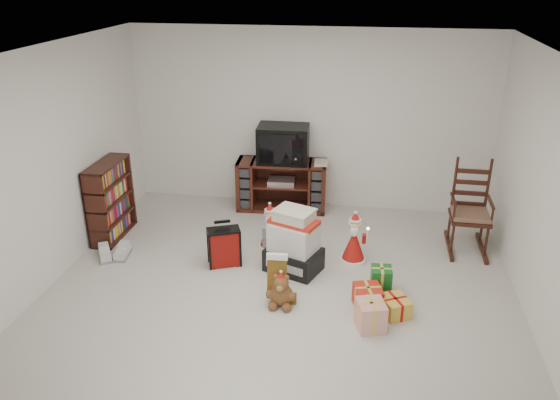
{
  "coord_description": "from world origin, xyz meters",
  "views": [
    {
      "loc": [
        0.84,
        -4.82,
        3.24
      ],
      "look_at": [
        -0.08,
        0.6,
        0.85
      ],
      "focal_mm": 35.0,
      "sensor_mm": 36.0,
      "label": 1
    }
  ],
  "objects_px": {
    "santa_figurine": "(354,243)",
    "crt_television": "(283,144)",
    "rocking_chair": "(469,218)",
    "tv_stand": "(282,185)",
    "gift_pile": "(294,245)",
    "bookshelf": "(111,202)",
    "red_suitcase": "(224,247)",
    "sneaker_pair": "(114,253)",
    "teddy_bear": "(281,292)",
    "gift_cluster": "(376,298)",
    "mrs_claus_figurine": "(270,231)"
  },
  "relations": [
    {
      "from": "gift_pile",
      "to": "crt_television",
      "type": "height_order",
      "value": "crt_television"
    },
    {
      "from": "gift_pile",
      "to": "santa_figurine",
      "type": "distance_m",
      "value": 0.74
    },
    {
      "from": "rocking_chair",
      "to": "mrs_claus_figurine",
      "type": "height_order",
      "value": "rocking_chair"
    },
    {
      "from": "santa_figurine",
      "to": "sneaker_pair",
      "type": "xyz_separation_m",
      "value": [
        -2.83,
        -0.41,
        -0.19
      ]
    },
    {
      "from": "gift_pile",
      "to": "gift_cluster",
      "type": "relative_size",
      "value": 0.88
    },
    {
      "from": "tv_stand",
      "to": "rocking_chair",
      "type": "bearing_deg",
      "value": -21.2
    },
    {
      "from": "santa_figurine",
      "to": "mrs_claus_figurine",
      "type": "height_order",
      "value": "santa_figurine"
    },
    {
      "from": "tv_stand",
      "to": "bookshelf",
      "type": "relative_size",
      "value": 1.29
    },
    {
      "from": "tv_stand",
      "to": "santa_figurine",
      "type": "height_order",
      "value": "tv_stand"
    },
    {
      "from": "gift_cluster",
      "to": "mrs_claus_figurine",
      "type": "bearing_deg",
      "value": 139.52
    },
    {
      "from": "sneaker_pair",
      "to": "teddy_bear",
      "type": "bearing_deg",
      "value": -38.47
    },
    {
      "from": "sneaker_pair",
      "to": "gift_cluster",
      "type": "distance_m",
      "value": 3.14
    },
    {
      "from": "gift_cluster",
      "to": "crt_television",
      "type": "bearing_deg",
      "value": 120.06
    },
    {
      "from": "tv_stand",
      "to": "red_suitcase",
      "type": "bearing_deg",
      "value": -106.85
    },
    {
      "from": "gift_pile",
      "to": "crt_television",
      "type": "relative_size",
      "value": 1.03
    },
    {
      "from": "crt_television",
      "to": "mrs_claus_figurine",
      "type": "bearing_deg",
      "value": -91.43
    },
    {
      "from": "gift_pile",
      "to": "red_suitcase",
      "type": "relative_size",
      "value": 1.38
    },
    {
      "from": "tv_stand",
      "to": "crt_television",
      "type": "height_order",
      "value": "crt_television"
    },
    {
      "from": "gift_pile",
      "to": "red_suitcase",
      "type": "xyz_separation_m",
      "value": [
        -0.81,
        -0.02,
        -0.09
      ]
    },
    {
      "from": "santa_figurine",
      "to": "mrs_claus_figurine",
      "type": "xyz_separation_m",
      "value": [
        -1.03,
        0.17,
        -0.01
      ]
    },
    {
      "from": "gift_pile",
      "to": "tv_stand",
      "type": "bearing_deg",
      "value": 125.18
    },
    {
      "from": "tv_stand",
      "to": "gift_pile",
      "type": "bearing_deg",
      "value": -79.83
    },
    {
      "from": "sneaker_pair",
      "to": "red_suitcase",
      "type": "bearing_deg",
      "value": -19.09
    },
    {
      "from": "tv_stand",
      "to": "sneaker_pair",
      "type": "relative_size",
      "value": 2.99
    },
    {
      "from": "crt_television",
      "to": "santa_figurine",
      "type": "bearing_deg",
      "value": -55.18
    },
    {
      "from": "tv_stand",
      "to": "gift_pile",
      "type": "distance_m",
      "value": 1.73
    },
    {
      "from": "bookshelf",
      "to": "rocking_chair",
      "type": "bearing_deg",
      "value": 5.81
    },
    {
      "from": "gift_pile",
      "to": "sneaker_pair",
      "type": "relative_size",
      "value": 1.74
    },
    {
      "from": "mrs_claus_figurine",
      "to": "rocking_chair",
      "type": "bearing_deg",
      "value": 10.21
    },
    {
      "from": "teddy_bear",
      "to": "sneaker_pair",
      "type": "bearing_deg",
      "value": 163.34
    },
    {
      "from": "bookshelf",
      "to": "crt_television",
      "type": "bearing_deg",
      "value": 31.25
    },
    {
      "from": "gift_pile",
      "to": "sneaker_pair",
      "type": "bearing_deg",
      "value": -156.68
    },
    {
      "from": "gift_pile",
      "to": "mrs_claus_figurine",
      "type": "bearing_deg",
      "value": 147.89
    },
    {
      "from": "tv_stand",
      "to": "crt_television",
      "type": "xyz_separation_m",
      "value": [
        0.02,
        0.01,
        0.61
      ]
    },
    {
      "from": "bookshelf",
      "to": "crt_television",
      "type": "distance_m",
      "value": 2.4
    },
    {
      "from": "tv_stand",
      "to": "bookshelf",
      "type": "height_order",
      "value": "bookshelf"
    },
    {
      "from": "gift_cluster",
      "to": "gift_pile",
      "type": "bearing_deg",
      "value": 146.37
    },
    {
      "from": "rocking_chair",
      "to": "mrs_claus_figurine",
      "type": "bearing_deg",
      "value": -169.35
    },
    {
      "from": "teddy_bear",
      "to": "red_suitcase",
      "type": "bearing_deg",
      "value": 138.19
    },
    {
      "from": "red_suitcase",
      "to": "teddy_bear",
      "type": "bearing_deg",
      "value": -64.62
    },
    {
      "from": "tv_stand",
      "to": "rocking_chair",
      "type": "height_order",
      "value": "rocking_chair"
    },
    {
      "from": "bookshelf",
      "to": "red_suitcase",
      "type": "xyz_separation_m",
      "value": [
        1.6,
        -0.49,
        -0.24
      ]
    },
    {
      "from": "teddy_bear",
      "to": "bookshelf",
      "type": "bearing_deg",
      "value": 153.5
    },
    {
      "from": "santa_figurine",
      "to": "crt_television",
      "type": "relative_size",
      "value": 0.88
    },
    {
      "from": "tv_stand",
      "to": "bookshelf",
      "type": "xyz_separation_m",
      "value": [
        -1.99,
        -1.21,
        0.12
      ]
    },
    {
      "from": "bookshelf",
      "to": "mrs_claus_figurine",
      "type": "bearing_deg",
      "value": 0.61
    },
    {
      "from": "bookshelf",
      "to": "red_suitcase",
      "type": "distance_m",
      "value": 1.69
    },
    {
      "from": "teddy_bear",
      "to": "mrs_claus_figurine",
      "type": "bearing_deg",
      "value": 105.84
    },
    {
      "from": "santa_figurine",
      "to": "crt_television",
      "type": "xyz_separation_m",
      "value": [
        -1.07,
        1.37,
        0.72
      ]
    },
    {
      "from": "rocking_chair",
      "to": "tv_stand",
      "type": "bearing_deg",
      "value": 163.22
    }
  ]
}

